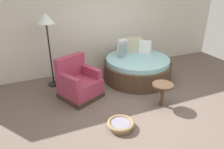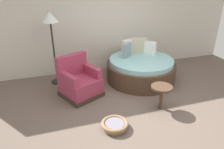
% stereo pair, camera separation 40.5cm
% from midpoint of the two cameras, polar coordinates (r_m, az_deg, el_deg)
% --- Properties ---
extents(ground_plane, '(8.00, 8.00, 0.02)m').
position_cam_midpoint_polar(ground_plane, '(4.61, 9.69, -9.46)').
color(ground_plane, '#66564C').
extents(back_wall, '(8.00, 0.12, 2.96)m').
position_cam_midpoint_polar(back_wall, '(6.15, 0.21, 14.75)').
color(back_wall, beige).
rests_on(back_wall, ground_plane).
extents(round_daybed, '(1.82, 1.82, 1.03)m').
position_cam_midpoint_polar(round_daybed, '(5.77, 9.67, 1.53)').
color(round_daybed, '#473323').
rests_on(round_daybed, ground_plane).
extents(red_armchair, '(1.06, 1.06, 0.94)m').
position_cam_midpoint_polar(red_armchair, '(4.94, -6.56, -2.11)').
color(red_armchair, '#38281E').
rests_on(red_armchair, ground_plane).
extents(pet_basket, '(0.51, 0.51, 0.13)m').
position_cam_midpoint_polar(pet_basket, '(4.02, 3.71, -13.40)').
color(pet_basket, '#8E704C').
rests_on(pet_basket, ground_plane).
extents(side_table, '(0.44, 0.44, 0.52)m').
position_cam_midpoint_polar(side_table, '(4.54, 15.69, -4.16)').
color(side_table, '#473323').
rests_on(side_table, ground_plane).
extents(floor_lamp, '(0.40, 0.40, 1.82)m').
position_cam_midpoint_polar(floor_lamp, '(5.29, -14.05, 12.96)').
color(floor_lamp, black).
rests_on(floor_lamp, ground_plane).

